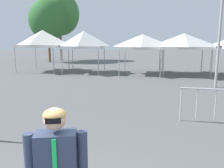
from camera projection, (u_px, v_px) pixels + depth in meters
canopy_tent_behind_center at (43, 39)px, 19.16m from camera, size 3.52×3.52×3.42m
canopy_tent_left_of_center at (84, 40)px, 18.06m from camera, size 2.99×2.99×3.29m
canopy_tent_behind_right at (143, 42)px, 17.42m from camera, size 3.43×3.43×3.02m
canopy_tent_far_left at (184, 41)px, 16.85m from camera, size 3.63×3.63×3.07m
tree_behind_tents_left at (48, 20)px, 27.59m from camera, size 4.54×4.54×7.58m
tree_behind_tents_right at (60, 14)px, 29.93m from camera, size 5.10×5.10×8.90m
crowd_barrier_by_lift at (216, 99)px, 6.83m from camera, size 2.10×0.23×1.08m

